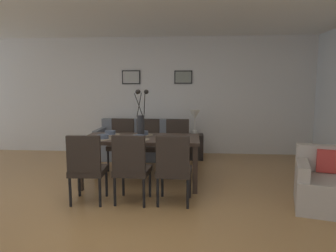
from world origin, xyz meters
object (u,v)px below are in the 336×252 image
bowl_near_left (103,136)px  bowl_near_right (110,132)px  dining_chair_far_right (148,142)px  dining_chair_mid_right (178,142)px  dining_chair_far_left (131,166)px  centerpiece_vase (141,119)px  dining_table (141,142)px  bowl_far_left (139,137)px  dining_chair_mid_left (174,166)px  armchair (330,186)px  framed_picture_left (131,77)px  side_table (194,147)px  dining_chair_near_right (122,141)px  dining_chair_near_left (87,165)px  table_lamp (195,117)px  bowl_far_right (143,133)px  sofa (138,144)px  framed_picture_center (183,77)px

bowl_near_left → bowl_near_right: 0.40m
dining_chair_far_right → dining_chair_mid_right: same height
dining_chair_far_left → centerpiece_vase: bearing=90.6°
dining_table → bowl_far_left: bowl_far_left is taller
bowl_near_left → dining_chair_mid_left: bearing=-29.8°
dining_table → dining_chair_far_right: dining_chair_far_right is taller
dining_chair_far_right → dining_chair_mid_right: 0.55m
dining_chair_far_left → armchair: bearing=1.4°
dining_chair_far_right → framed_picture_left: (-0.57, 1.42, 1.21)m
dining_table → bowl_near_left: bowl_near_left is taller
dining_chair_far_right → bowl_near_right: size_ratio=5.41×
side_table → framed_picture_left: size_ratio=1.26×
dining_chair_near_right → framed_picture_left: 1.83m
dining_chair_near_left → bowl_near_right: 1.12m
table_lamp → bowl_far_left: bearing=-113.7°
armchair → bowl_near_right: bearing=162.2°
side_table → table_lamp: 0.63m
dining_chair_mid_left → table_lamp: 2.60m
bowl_far_right → table_lamp: table_lamp is taller
dining_table → dining_chair_near_right: bearing=119.9°
sofa → dining_chair_far_right: bearing=-70.2°
centerpiece_vase → bowl_near_right: centerpiece_vase is taller
dining_chair_near_right → bowl_far_right: size_ratio=5.41×
dining_chair_far_right → bowl_far_left: (0.02, -1.05, 0.27)m
dining_chair_near_right → dining_chair_mid_right: 1.04m
armchair → framed_picture_center: 3.88m
dining_chair_near_left → side_table: 2.98m
dining_chair_near_left → bowl_near_right: dining_chair_near_left is taller
bowl_far_left → armchair: size_ratio=0.17×
bowl_far_left → side_table: 2.17m
centerpiece_vase → bowl_far_right: (-0.00, 0.20, -0.24)m
dining_chair_mid_right → dining_chair_mid_left: bearing=-89.0°
bowl_far_left → dining_chair_mid_left: bearing=-48.4°
dining_table → sofa: 1.85m
dining_chair_near_left → sofa: 2.68m
framed_picture_left → sofa: bearing=-64.2°
bowl_near_right → framed_picture_center: framed_picture_center is taller
table_lamp → armchair: (1.68, -2.50, -0.61)m
armchair → framed_picture_left: bearing=135.7°
dining_chair_mid_right → armchair: dining_chair_mid_right is taller
table_lamp → framed_picture_center: framed_picture_center is taller
dining_chair_near_left → bowl_far_left: size_ratio=5.41×
dining_chair_mid_left → sofa: 2.77m
centerpiece_vase → framed_picture_center: (0.59, 2.26, 0.69)m
dining_chair_far_left → table_lamp: bearing=71.9°
dining_chair_near_right → bowl_near_right: 0.74m
dining_chair_far_right → dining_chair_mid_right: bearing=1.0°
dining_chair_near_right → dining_chair_mid_right: size_ratio=1.00×
dining_chair_near_right → dining_chair_far_left: size_ratio=1.00×
dining_chair_mid_right → bowl_far_left: (-0.53, -1.05, 0.27)m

